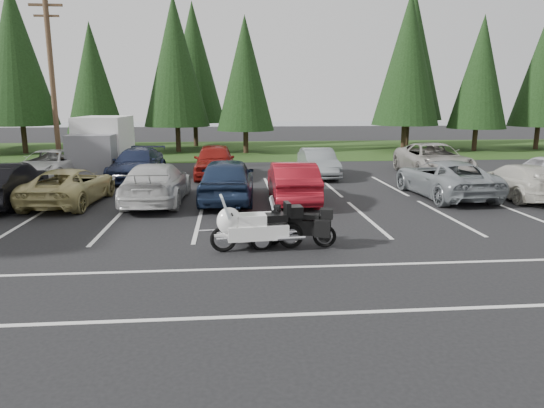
{
  "coord_description": "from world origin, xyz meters",
  "views": [
    {
      "loc": [
        -1.2,
        -13.91,
        3.71
      ],
      "look_at": [
        -0.02,
        -0.5,
        0.85
      ],
      "focal_mm": 32.0,
      "sensor_mm": 36.0,
      "label": 1
    }
  ],
  "objects": [
    {
      "name": "car_near_3",
      "position": [
        -3.91,
        4.05,
        0.75
      ],
      "size": [
        2.28,
        5.22,
        1.49
      ],
      "primitive_type": "imported",
      "rotation": [
        0.0,
        0.0,
        3.1
      ],
      "color": "silver",
      "rests_on": "ground"
    },
    {
      "name": "car_near_7",
      "position": [
        10.02,
        3.81,
        0.67
      ],
      "size": [
        1.95,
        4.64,
        1.34
      ],
      "primitive_type": "imported",
      "rotation": [
        0.0,
        0.0,
        3.16
      ],
      "color": "beige",
      "rests_on": "ground"
    },
    {
      "name": "conifer_3",
      "position": [
        -10.5,
        21.4,
        5.27
      ],
      "size": [
        3.87,
        3.87,
        9.02
      ],
      "color": "#332316",
      "rests_on": "ground"
    },
    {
      "name": "conifer_7",
      "position": [
        17.5,
        21.8,
        5.81
      ],
      "size": [
        4.27,
        4.27,
        9.94
      ],
      "color": "#332316",
      "rests_on": "ground"
    },
    {
      "name": "conifer_back_b",
      "position": [
        -4.0,
        27.5,
        6.77
      ],
      "size": [
        4.97,
        4.97,
        11.58
      ],
      "color": "#332316",
      "rests_on": "ground"
    },
    {
      "name": "adventure_motorcycle",
      "position": [
        0.53,
        -1.88,
        0.67
      ],
      "size": [
        2.31,
        1.27,
        1.33
      ],
      "primitive_type": null,
      "rotation": [
        0.0,
        0.0,
        -0.25
      ],
      "color": "black",
      "rests_on": "ground"
    },
    {
      "name": "conifer_5",
      "position": [
        0.0,
        21.6,
        5.63
      ],
      "size": [
        4.14,
        4.14,
        9.63
      ],
      "color": "#332316",
      "rests_on": "ground"
    },
    {
      "name": "conifer_8",
      "position": [
        23.0,
        22.6,
        6.17
      ],
      "size": [
        4.53,
        4.53,
        10.56
      ],
      "color": "#332316",
      "rests_on": "ground"
    },
    {
      "name": "conifer_6",
      "position": [
        12.0,
        22.1,
        6.71
      ],
      "size": [
        4.93,
        4.93,
        11.48
      ],
      "color": "#332316",
      "rests_on": "ground"
    },
    {
      "name": "touring_motorcycle",
      "position": [
        -0.53,
        -2.12,
        0.73
      ],
      "size": [
        2.72,
        1.07,
        1.47
      ],
      "primitive_type": null,
      "rotation": [
        0.0,
        0.0,
        0.1
      ],
      "color": "white",
      "rests_on": "ground"
    },
    {
      "name": "conifer_2",
      "position": [
        -16.0,
        22.8,
        6.95
      ],
      "size": [
        5.1,
        5.1,
        11.89
      ],
      "color": "#332316",
      "rests_on": "ground"
    },
    {
      "name": "utility_pole",
      "position": [
        -10.0,
        12.0,
        4.7
      ],
      "size": [
        1.6,
        0.26,
        9.0
      ],
      "color": "#473321",
      "rests_on": "ground"
    },
    {
      "name": "box_truck",
      "position": [
        -8.0,
        12.5,
        1.45
      ],
      "size": [
        2.4,
        5.6,
        2.9
      ],
      "primitive_type": null,
      "color": "silver",
      "rests_on": "ground"
    },
    {
      "name": "car_far_3",
      "position": [
        3.2,
        9.82,
        0.7
      ],
      "size": [
        1.56,
        4.29,
        1.4
      ],
      "primitive_type": "imported",
      "rotation": [
        0.0,
        0.0,
        0.02
      ],
      "color": "slate",
      "rests_on": "ground"
    },
    {
      "name": "car_near_4",
      "position": [
        -1.31,
        4.14,
        0.84
      ],
      "size": [
        2.24,
        5.03,
        1.68
      ],
      "primitive_type": "imported",
      "rotation": [
        0.0,
        0.0,
        3.09
      ],
      "color": "#1C2A47",
      "rests_on": "ground"
    },
    {
      "name": "lake_water",
      "position": [
        4.0,
        55.0,
        0.0
      ],
      "size": [
        70.0,
        50.0,
        0.02
      ],
      "primitive_type": "cube",
      "color": "slate",
      "rests_on": "ground"
    },
    {
      "name": "car_near_2",
      "position": [
        -7.06,
        4.18,
        0.66
      ],
      "size": [
        2.59,
        4.93,
        1.32
      ],
      "primitive_type": "imported",
      "rotation": [
        0.0,
        0.0,
        3.06
      ],
      "color": "tan",
      "rests_on": "ground"
    },
    {
      "name": "car_far_2",
      "position": [
        -1.95,
        10.22,
        0.82
      ],
      "size": [
        1.95,
        4.82,
        1.64
      ],
      "primitive_type": "imported",
      "rotation": [
        0.0,
        0.0,
        0.0
      ],
      "color": "maroon",
      "rests_on": "ground"
    },
    {
      "name": "car_far_1",
      "position": [
        -5.66,
        9.87,
        0.73
      ],
      "size": [
        2.43,
        5.19,
        1.47
      ],
      "primitive_type": "imported",
      "rotation": [
        0.0,
        0.0,
        -0.08
      ],
      "color": "#18213D",
      "rests_on": "ground"
    },
    {
      "name": "grass_strip",
      "position": [
        0.0,
        24.0,
        0.01
      ],
      "size": [
        80.0,
        16.0,
        0.01
      ],
      "primitive_type": "cube",
      "color": "#1F3A12",
      "rests_on": "ground"
    },
    {
      "name": "conifer_back_c",
      "position": [
        14.0,
        26.8,
        7.49
      ],
      "size": [
        5.5,
        5.5,
        12.81
      ],
      "color": "#332316",
      "rests_on": "ground"
    },
    {
      "name": "car_far_4",
      "position": [
        9.07,
        9.68,
        0.81
      ],
      "size": [
        3.02,
        6.01,
        1.63
      ],
      "primitive_type": "imported",
      "rotation": [
        0.0,
        0.0,
        -0.06
      ],
      "color": "#A19C94",
      "rests_on": "ground"
    },
    {
      "name": "stall_markings",
      "position": [
        0.0,
        2.0,
        0.0
      ],
      "size": [
        32.0,
        16.0,
        0.01
      ],
      "primitive_type": "cube",
      "color": "silver",
      "rests_on": "ground"
    },
    {
      "name": "ground",
      "position": [
        0.0,
        0.0,
        0.0
      ],
      "size": [
        120.0,
        120.0,
        0.0
      ],
      "primitive_type": "plane",
      "color": "black",
      "rests_on": "ground"
    },
    {
      "name": "car_near_5",
      "position": [
        1.13,
        3.86,
        0.76
      ],
      "size": [
        1.67,
        4.62,
        1.52
      ],
      "primitive_type": "imported",
      "rotation": [
        0.0,
        0.0,
        3.13
      ],
      "color": "maroon",
      "rests_on": "ground"
    },
    {
      "name": "car_near_1",
      "position": [
        -9.32,
        4.13,
        0.78
      ],
      "size": [
        1.88,
        4.83,
        1.57
      ],
      "primitive_type": "imported",
      "rotation": [
        0.0,
        0.0,
        3.19
      ],
      "color": "black",
      "rests_on": "ground"
    },
    {
      "name": "cargo_trailer",
      "position": [
        -0.46,
        -1.61,
        0.4
      ],
      "size": [
        1.82,
        1.12,
        0.81
      ],
      "primitive_type": null,
      "rotation": [
        0.0,
        0.0,
        0.08
      ],
      "color": "white",
      "rests_on": "ground"
    },
    {
      "name": "car_near_6",
      "position": [
        7.25,
        4.32,
        0.73
      ],
      "size": [
        2.71,
        5.37,
        1.46
      ],
      "primitive_type": "imported",
      "rotation": [
        0.0,
        0.0,
        3.2
      ],
      "color": "gray",
      "rests_on": "ground"
    },
    {
      "name": "car_far_0",
      "position": [
        -9.82,
        9.98,
        0.71
      ],
      "size": [
        2.84,
        5.32,
        1.42
      ],
      "primitive_type": "imported",
      "rotation": [
        0.0,
        0.0,
        -0.1
      ],
      "color": "white",
      "rests_on": "ground"
    },
    {
      "name": "conifer_4",
      "position": [
        -5.0,
        22.9,
        6.53
      ],
      "size": [
        4.8,
        4.8,
        11.17
      ],
      "color": "#332316",
      "rests_on": "ground"
    }
  ]
}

